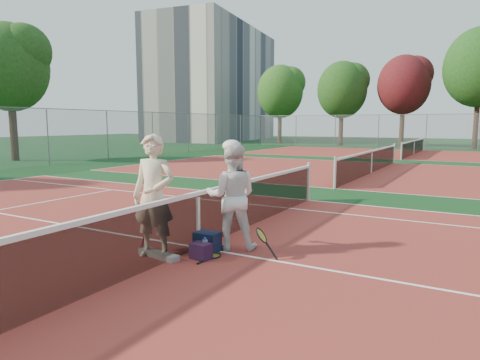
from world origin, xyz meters
name	(u,v)px	position (x,y,z in m)	size (l,w,h in m)	color
ground	(199,248)	(0.00, 0.00, 0.00)	(130.00, 130.00, 0.00)	#0D3315
court_main	(199,248)	(0.00, 0.00, 0.00)	(23.77, 10.97, 0.01)	maroon
court_far_a	(371,173)	(0.00, 13.50, 0.00)	(23.77, 10.97, 0.01)	maroon
court_far_b	(414,154)	(0.00, 27.00, 0.00)	(23.77, 10.97, 0.01)	maroon
net_main	(198,220)	(0.00, 0.00, 0.51)	(0.10, 10.98, 1.02)	black
net_far_a	(372,162)	(0.00, 13.50, 0.51)	(0.10, 10.98, 1.02)	black
net_far_b	(414,147)	(0.00, 27.00, 0.51)	(0.10, 10.98, 1.02)	black
fence_back	(426,132)	(0.00, 34.00, 1.50)	(32.00, 0.06, 3.00)	slate
fence_left	(10,138)	(-16.00, 6.75, 1.50)	(54.50, 0.06, 3.00)	slate
apartment_block	(215,85)	(-28.00, 44.00, 7.50)	(10.00, 22.00, 15.00)	beige
player_a	(154,196)	(-0.35, -0.75, 1.02)	(0.74, 0.49, 2.03)	beige
player_b	(232,197)	(0.52, 0.29, 0.93)	(0.90, 0.70, 1.86)	silver
racket_red	(147,234)	(-0.67, -0.59, 0.29)	(0.18, 0.27, 0.59)	maroon
racket_black_held	(261,244)	(1.25, 0.01, 0.25)	(0.37, 0.27, 0.51)	black
racket_spare	(214,256)	(0.51, -0.30, 0.01)	(0.60, 0.27, 0.03)	black
sports_bag_navy	(207,242)	(0.25, -0.08, 0.17)	(0.42, 0.29, 0.34)	black
sports_bag_purple	(201,251)	(0.39, -0.50, 0.13)	(0.33, 0.23, 0.27)	black
net_cover_canvas	(159,255)	(-0.27, -0.76, 0.04)	(0.84, 0.20, 0.09)	slate
water_bottle	(205,249)	(0.41, -0.40, 0.15)	(0.09, 0.09, 0.30)	silver
tree_back_0	(280,92)	(-15.41, 37.63, 5.67)	(5.03, 5.03, 8.58)	#382314
tree_back_1	(342,90)	(-8.24, 36.68, 5.53)	(4.89, 4.89, 8.36)	#382314
tree_back_maroon	(404,85)	(-2.57, 37.54, 5.83)	(4.86, 4.86, 8.65)	#382314
tree_back_3	(480,67)	(3.68, 36.43, 6.94)	(5.88, 5.88, 10.34)	#382314
tree_left_1	(9,68)	(-20.08, 9.55, 5.44)	(4.46, 4.46, 8.04)	#382314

